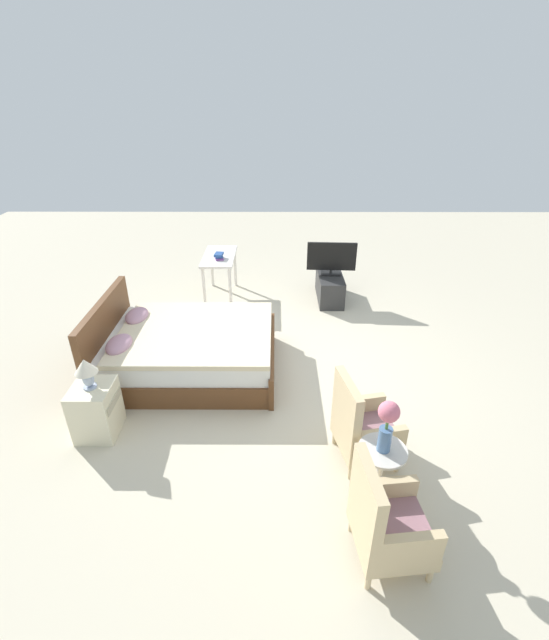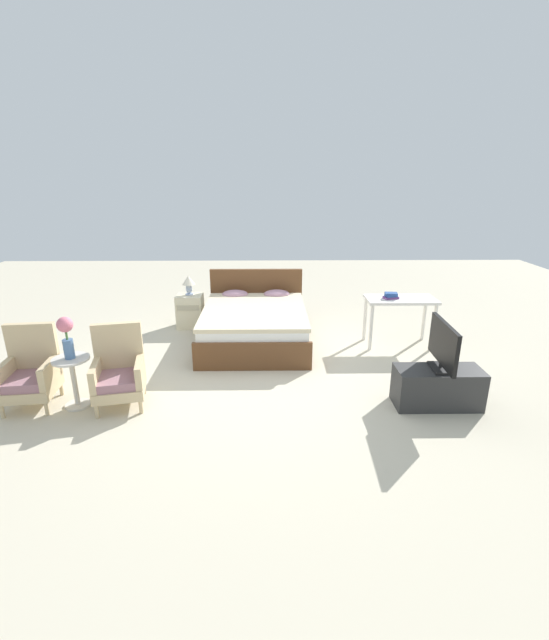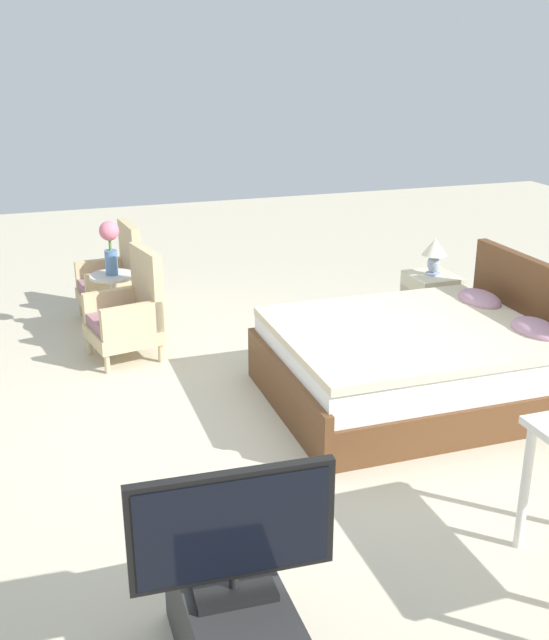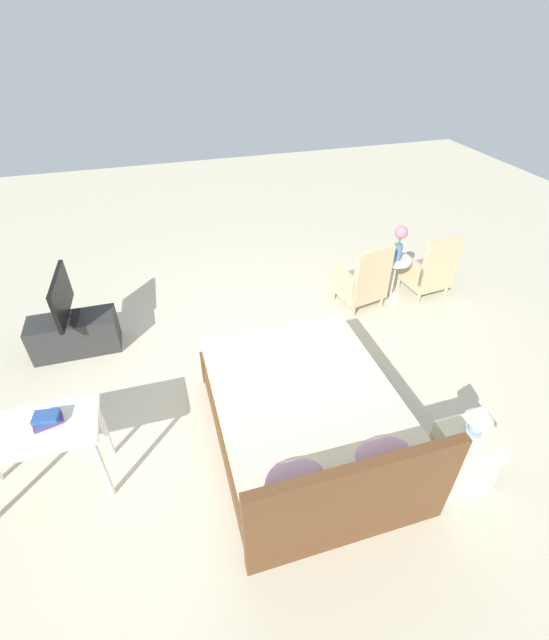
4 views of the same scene
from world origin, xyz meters
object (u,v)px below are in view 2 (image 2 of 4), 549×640
at_px(armchair_by_window_left, 31,374).
at_px(side_table, 73,376).
at_px(tv_flatscreen, 443,346).
at_px(tv_stand, 437,387).
at_px(bed, 255,323).
at_px(nightstand, 190,311).
at_px(armchair_by_window_right, 119,373).
at_px(table_lamp, 189,282).
at_px(book_stack, 391,296).
at_px(flower_vase, 66,333).
at_px(vanity_desk, 400,305).

distance_m(armchair_by_window_left, side_table, 0.51).
bearing_deg(tv_flatscreen, tv_stand, 177.24).
distance_m(bed, nightstand, 1.34).
bearing_deg(side_table, armchair_by_window_right, 7.31).
relative_size(table_lamp, tv_stand, 0.34).
xyz_separation_m(bed, nightstand, (-1.14, 0.72, -0.01)).
distance_m(armchair_by_window_left, armchair_by_window_right, 1.00).
xyz_separation_m(bed, armchair_by_window_right, (-1.48, -1.92, 0.08)).
relative_size(armchair_by_window_left, book_stack, 3.88).
height_order(table_lamp, book_stack, table_lamp).
bearing_deg(armchair_by_window_left, armchair_by_window_right, -0.05).
bearing_deg(book_stack, tv_stand, -87.64).
relative_size(armchair_by_window_right, flower_vase, 1.93).
distance_m(flower_vase, tv_stand, 4.16).
height_order(flower_vase, vanity_desk, flower_vase).
height_order(tv_flatscreen, book_stack, tv_flatscreen).
bearing_deg(tv_stand, vanity_desk, 87.45).
distance_m(nightstand, tv_stand, 4.27).
bearing_deg(armchair_by_window_right, armchair_by_window_left, 179.95).
xyz_separation_m(flower_vase, nightstand, (0.84, 2.70, -0.60)).
relative_size(table_lamp, book_stack, 1.39).
distance_m(armchair_by_window_right, table_lamp, 2.70).
relative_size(bed, nightstand, 3.67).
relative_size(armchair_by_window_left, armchair_by_window_right, 1.00).
height_order(armchair_by_window_left, vanity_desk, armchair_by_window_left).
height_order(flower_vase, table_lamp, flower_vase).
bearing_deg(flower_vase, side_table, 180.00).
xyz_separation_m(armchair_by_window_left, tv_stand, (4.61, -0.11, -0.15)).
height_order(tv_stand, book_stack, book_stack).
height_order(tv_flatscreen, vanity_desk, tv_flatscreen).
bearing_deg(book_stack, flower_vase, -155.96).
distance_m(vanity_desk, book_stack, 0.22).
bearing_deg(armchair_by_window_right, nightstand, 82.51).
height_order(bed, table_lamp, bed).
bearing_deg(bed, tv_flatscreen, -43.56).
relative_size(side_table, tv_stand, 0.62).
relative_size(bed, tv_stand, 2.19).
bearing_deg(armchair_by_window_left, side_table, -7.15).
xyz_separation_m(table_lamp, tv_stand, (3.27, -2.75, -0.56)).
bearing_deg(table_lamp, book_stack, -15.89).
distance_m(flower_vase, table_lamp, 2.83).
relative_size(flower_vase, nightstand, 0.83).
xyz_separation_m(tv_stand, tv_flatscreen, (0.00, -0.00, 0.51)).
bearing_deg(flower_vase, vanity_desk, 23.45).
xyz_separation_m(side_table, flower_vase, (0.00, 0.00, 0.51)).
height_order(armchair_by_window_right, flower_vase, flower_vase).
bearing_deg(armchair_by_window_left, tv_flatscreen, -1.31).
bearing_deg(table_lamp, tv_stand, -40.07).
bearing_deg(book_stack, tv_flatscreen, -87.57).
bearing_deg(nightstand, table_lamp, 90.00).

